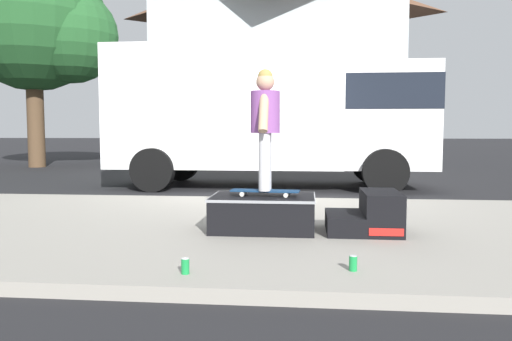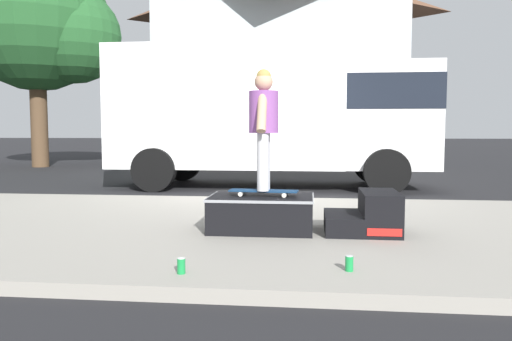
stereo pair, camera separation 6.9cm
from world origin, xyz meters
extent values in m
plane|color=black|center=(0.00, 0.00, 0.00)|extent=(140.00, 140.00, 0.00)
cube|color=gray|center=(0.00, -3.00, 0.06)|extent=(50.00, 5.00, 0.12)
cube|color=black|center=(0.09, -3.32, 0.32)|extent=(1.16, 0.82, 0.40)
cube|color=gray|center=(0.09, -3.32, 0.50)|extent=(1.18, 0.84, 0.03)
cube|color=black|center=(1.01, -3.32, 0.22)|extent=(0.41, 0.81, 0.21)
cube|color=black|center=(1.41, -3.32, 0.35)|extent=(0.41, 0.81, 0.46)
cube|color=red|center=(1.41, -3.73, 0.20)|extent=(0.36, 0.01, 0.08)
cube|color=navy|center=(0.11, -3.34, 0.58)|extent=(0.79, 0.27, 0.02)
cylinder|color=silver|center=(0.37, -3.27, 0.54)|extent=(0.05, 0.03, 0.05)
cylinder|color=silver|center=(0.35, -3.45, 0.54)|extent=(0.05, 0.03, 0.05)
cylinder|color=silver|center=(-0.13, -3.23, 0.54)|extent=(0.05, 0.03, 0.05)
cylinder|color=silver|center=(-0.14, -3.41, 0.54)|extent=(0.05, 0.03, 0.05)
cylinder|color=silver|center=(0.11, -3.26, 0.91)|extent=(0.13, 0.13, 0.65)
cylinder|color=silver|center=(0.11, -3.42, 0.91)|extent=(0.13, 0.13, 0.65)
cylinder|color=#8C4C99|center=(0.11, -3.34, 1.47)|extent=(0.33, 0.33, 0.47)
cylinder|color=tan|center=(0.11, -3.13, 1.45)|extent=(0.10, 0.29, 0.45)
cylinder|color=tan|center=(0.11, -3.55, 1.45)|extent=(0.10, 0.29, 0.45)
sphere|color=tan|center=(0.11, -3.34, 1.80)|extent=(0.21, 0.21, 0.21)
sphere|color=tan|center=(0.11, -3.34, 1.86)|extent=(0.17, 0.17, 0.17)
cylinder|color=#198C3F|center=(-0.38, -5.16, 0.18)|extent=(0.07, 0.07, 0.12)
cylinder|color=silver|center=(-0.38, -5.16, 0.24)|extent=(0.06, 0.06, 0.00)
cylinder|color=#198C3F|center=(0.96, -4.93, 0.18)|extent=(0.07, 0.07, 0.12)
cylinder|color=silver|center=(0.96, -4.93, 0.24)|extent=(0.06, 0.06, 0.00)
cube|color=white|center=(-1.17, 2.20, 1.75)|extent=(5.00, 2.35, 2.60)
cube|color=white|center=(2.28, 2.20, 1.55)|extent=(1.90, 2.16, 2.20)
cube|color=black|center=(2.28, 2.20, 2.03)|extent=(1.92, 2.19, 0.70)
cylinder|color=black|center=(2.12, 3.38, 0.45)|extent=(0.90, 0.28, 0.90)
cylinder|color=black|center=(2.12, 1.03, 0.45)|extent=(0.90, 0.28, 0.90)
cylinder|color=black|center=(-2.57, 3.38, 0.45)|extent=(0.90, 0.28, 0.90)
cylinder|color=black|center=(-2.57, 1.03, 0.45)|extent=(0.90, 0.28, 0.90)
cylinder|color=brown|center=(-8.65, 7.43, 1.72)|extent=(0.56, 0.56, 3.44)
sphere|color=#235628|center=(-8.65, 7.43, 5.01)|extent=(4.82, 4.82, 4.82)
sphere|color=#235628|center=(-7.32, 7.43, 4.40)|extent=(3.14, 3.14, 3.14)
cube|color=silver|center=(-0.55, 12.31, 3.00)|extent=(9.00, 7.50, 6.00)
cube|color=#B2ADA3|center=(-0.55, 8.31, 1.40)|extent=(9.00, 0.50, 2.80)
camera|label=1|loc=(0.58, -9.02, 1.26)|focal=35.36mm
camera|label=2|loc=(0.65, -9.01, 1.26)|focal=35.36mm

